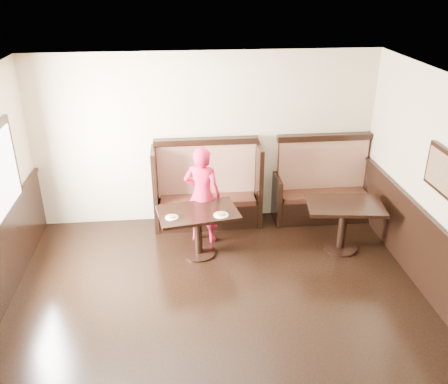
{
  "coord_description": "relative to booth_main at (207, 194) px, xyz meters",
  "views": [
    {
      "loc": [
        -0.44,
        -3.75,
        3.92
      ],
      "look_at": [
        0.18,
        2.35,
        1.0
      ],
      "focal_mm": 38.0,
      "sensor_mm": 36.0,
      "label": 1
    }
  ],
  "objects": [
    {
      "name": "ground",
      "position": [
        0.0,
        -3.3,
        -0.53
      ],
      "size": [
        7.0,
        7.0,
        0.0
      ],
      "primitive_type": "plane",
      "color": "black",
      "rests_on": "ground"
    },
    {
      "name": "room_shell",
      "position": [
        -0.3,
        -3.01,
        0.14
      ],
      "size": [
        7.0,
        7.0,
        7.0
      ],
      "color": "beige",
      "rests_on": "ground"
    },
    {
      "name": "booth_main",
      "position": [
        0.0,
        0.0,
        0.0
      ],
      "size": [
        1.75,
        0.72,
        1.45
      ],
      "color": "black",
      "rests_on": "ground"
    },
    {
      "name": "booth_neighbor",
      "position": [
        1.95,
        -0.0,
        -0.05
      ],
      "size": [
        1.65,
        0.72,
        1.45
      ],
      "color": "black",
      "rests_on": "ground"
    },
    {
      "name": "table_main",
      "position": [
        -0.2,
        -0.98,
        0.03
      ],
      "size": [
        1.24,
        0.89,
        0.72
      ],
      "rotation": [
        0.0,
        0.0,
        0.17
      ],
      "color": "black",
      "rests_on": "ground"
    },
    {
      "name": "table_neighbor",
      "position": [
        1.97,
        -1.04,
        0.05
      ],
      "size": [
        1.19,
        0.86,
        0.77
      ],
      "rotation": [
        0.0,
        0.0,
        -0.13
      ],
      "color": "black",
      "rests_on": "ground"
    },
    {
      "name": "child",
      "position": [
        -0.11,
        -0.57,
        0.25
      ],
      "size": [
        0.66,
        0.54,
        1.56
      ],
      "primitive_type": "imported",
      "rotation": [
        0.0,
        0.0,
        2.81
      ],
      "color": "red",
      "rests_on": "ground"
    },
    {
      "name": "pizza_plate_left",
      "position": [
        -0.58,
        -1.13,
        0.21
      ],
      "size": [
        0.18,
        0.18,
        0.03
      ],
      "color": "white",
      "rests_on": "table_main"
    },
    {
      "name": "pizza_plate_right",
      "position": [
        0.12,
        -1.13,
        0.21
      ],
      "size": [
        0.21,
        0.21,
        0.04
      ],
      "color": "white",
      "rests_on": "table_main"
    }
  ]
}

